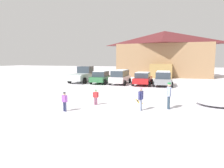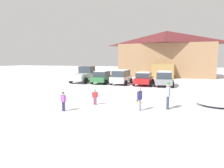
% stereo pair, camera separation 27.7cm
% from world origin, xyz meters
% --- Properties ---
extents(ground, '(160.00, 160.00, 0.00)m').
position_xyz_m(ground, '(0.00, 0.00, 0.00)').
color(ground, silver).
extents(ski_lodge, '(16.92, 10.93, 8.45)m').
position_xyz_m(ski_lodge, '(1.70, 30.85, 4.28)').
color(ski_lodge, '#997550').
rests_on(ski_lodge, ground).
extents(parked_green_coupe, '(2.35, 4.54, 1.62)m').
position_xyz_m(parked_green_coupe, '(-5.09, 15.73, 0.82)').
color(parked_green_coupe, '#2E6A3D').
rests_on(parked_green_coupe, ground).
extents(parked_white_suv, '(2.20, 4.74, 1.80)m').
position_xyz_m(parked_white_suv, '(-2.48, 15.77, 0.96)').
color(parked_white_suv, white).
rests_on(parked_white_suv, ground).
extents(parked_red_sedan, '(2.28, 4.31, 1.59)m').
position_xyz_m(parked_red_sedan, '(0.42, 15.61, 0.81)').
color(parked_red_sedan, '#B3191B').
rests_on(parked_red_sedan, ground).
extents(parked_grey_wagon, '(2.43, 4.38, 1.74)m').
position_xyz_m(parked_grey_wagon, '(2.83, 15.64, 0.93)').
color(parked_grey_wagon, gray).
rests_on(parked_grey_wagon, ground).
extents(pickup_truck, '(2.75, 6.10, 2.15)m').
position_xyz_m(pickup_truck, '(-8.15, 16.51, 1.00)').
color(pickup_truck, '#B0BBB9').
rests_on(pickup_truck, ground).
extents(skier_adult_in_blue_parka, '(0.30, 0.61, 1.67)m').
position_xyz_m(skier_adult_in_blue_parka, '(4.09, 4.20, 0.94)').
color(skier_adult_in_blue_parka, '#2D4052').
rests_on(skier_adult_in_blue_parka, ground).
extents(skier_child_in_purple_jacket, '(0.43, 0.22, 1.16)m').
position_xyz_m(skier_child_in_purple_jacket, '(-1.76, 1.56, 0.66)').
color(skier_child_in_purple_jacket, navy).
rests_on(skier_child_in_purple_jacket, ground).
extents(skier_child_in_red_jacket, '(0.38, 0.22, 1.05)m').
position_xyz_m(skier_child_in_red_jacket, '(-0.70, 3.76, 0.59)').
color(skier_child_in_red_jacket, '#783653').
rests_on(skier_child_in_red_jacket, ground).
extents(skier_teen_in_navy_coat, '(0.26, 0.51, 1.41)m').
position_xyz_m(skier_teen_in_navy_coat, '(2.51, 3.23, 0.79)').
color(skier_teen_in_navy_coat, '#A1AECB').
rests_on(skier_teen_in_navy_coat, ground).
extents(pair_of_skis, '(0.87, 1.68, 0.08)m').
position_xyz_m(pair_of_skis, '(1.90, 5.82, 0.02)').
color(pair_of_skis, gold).
rests_on(pair_of_skis, ground).
extents(plowed_snow_pile, '(3.09, 2.47, 0.71)m').
position_xyz_m(plowed_snow_pile, '(7.25, 6.12, 0.36)').
color(plowed_snow_pile, white).
rests_on(plowed_snow_pile, ground).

